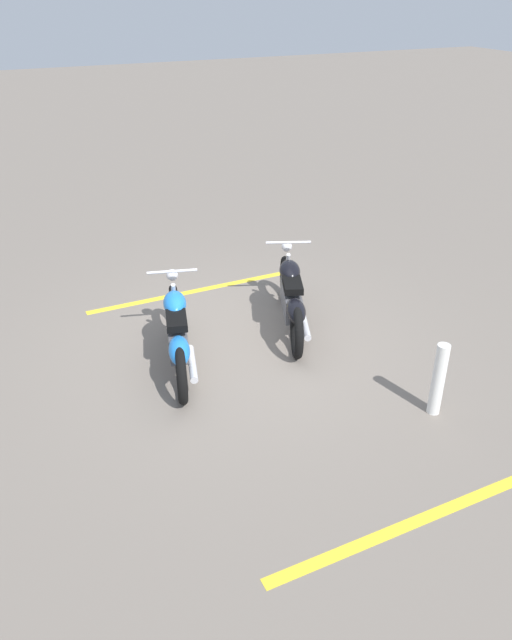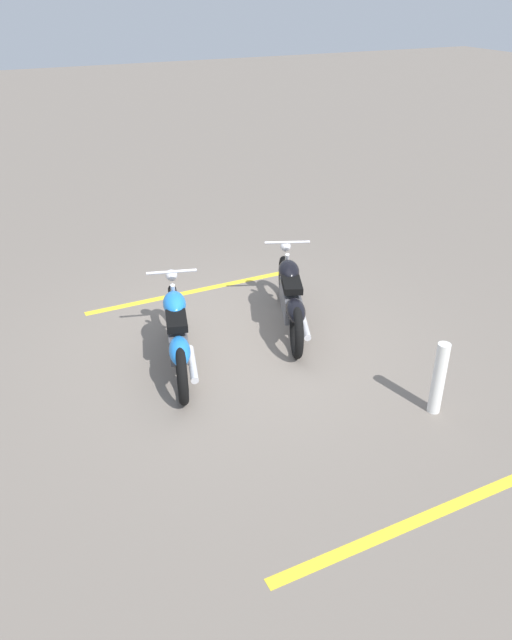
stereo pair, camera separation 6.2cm
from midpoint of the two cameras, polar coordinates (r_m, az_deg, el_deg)
name	(u,v)px [view 2 (the right image)]	position (r m, az deg, el deg)	size (l,w,h in m)	color
ground_plane	(239,345)	(8.02, -1.83, -2.34)	(60.00, 60.00, 0.00)	slate
motorcycle_bright_foreground	(177,333)	(7.43, -7.56, -1.22)	(2.19, 0.77, 1.04)	black
motorcycle_dark_foreground	(291,297)	(8.21, 3.04, 2.16)	(2.12, 0.93, 1.04)	black
bollard_post	(439,378)	(6.89, 16.38, -5.24)	(0.14, 0.14, 0.86)	white
parking_stripe_near	(190,292)	(9.41, -6.33, 2.61)	(3.20, 0.12, 0.01)	yellow
parking_stripe_mid	(427,517)	(5.92, 15.32, -17.23)	(3.20, 0.12, 0.01)	yellow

